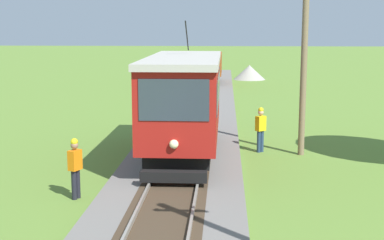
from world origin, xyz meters
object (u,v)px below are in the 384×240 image
(utility_pole_mid, at_px, (304,48))
(second_worker, at_px, (261,127))
(red_tram, at_px, (184,101))
(gravel_pile, at_px, (249,72))
(freight_car, at_px, (207,66))
(track_worker, at_px, (75,166))

(utility_pole_mid, height_order, second_worker, utility_pole_mid)
(red_tram, relative_size, gravel_pile, 2.95)
(second_worker, bearing_deg, red_tram, -105.42)
(freight_car, relative_size, track_worker, 2.91)
(freight_car, relative_size, second_worker, 2.91)
(freight_car, relative_size, utility_pole_mid, 0.65)
(red_tram, bearing_deg, utility_pole_mid, 12.09)
(freight_car, distance_m, gravel_pile, 6.12)
(red_tram, distance_m, freight_car, 25.58)
(red_tram, distance_m, gravel_pile, 30.62)
(freight_car, xyz_separation_m, utility_pole_mid, (4.46, -24.62, 2.54))
(freight_car, bearing_deg, gravel_pile, 52.22)
(utility_pole_mid, bearing_deg, red_tram, -167.91)
(red_tram, bearing_deg, freight_car, 90.01)
(gravel_pile, bearing_deg, track_worker, -100.38)
(freight_car, height_order, track_worker, freight_car)
(gravel_pile, xyz_separation_m, second_worker, (-0.80, -29.06, 0.33))
(utility_pole_mid, relative_size, second_worker, 4.48)
(freight_car, bearing_deg, second_worker, -83.16)
(utility_pole_mid, xyz_separation_m, gravel_pile, (-0.75, 29.41, -3.44))
(freight_car, height_order, gravel_pile, freight_car)
(red_tram, height_order, freight_car, red_tram)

